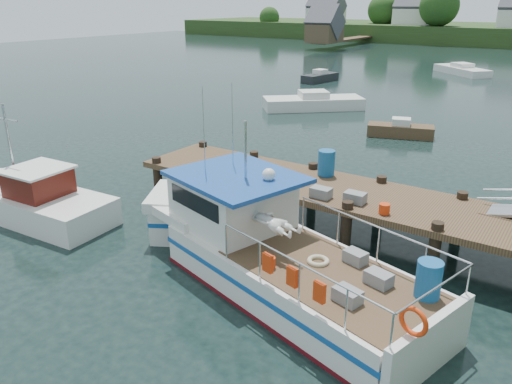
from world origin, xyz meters
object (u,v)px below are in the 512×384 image
Objects in this scene: moored_a at (313,102)px; moored_e at (320,77)px; moored_d at (462,70)px; lobster_boat at (263,247)px; work_boat at (26,198)px; moored_rowboat at (400,130)px.

moored_e is (-5.25, 11.08, -0.05)m from moored_a.
moored_e is at bearing 93.16° from moored_a.
moored_a is at bearing -118.96° from moored_d.
lobster_boat reaches higher than work_boat.
work_boat is 21.38m from moored_a.
work_boat reaches higher than moored_rowboat.
moored_a is 23.74m from moored_d.
work_boat is at bearing -157.63° from lobster_boat.
moored_e is (-9.39, -12.29, -0.00)m from moored_d.
moored_a is at bearing 130.13° from lobster_boat.
lobster_boat is at bearing -65.85° from moored_e.
lobster_boat is at bearing 3.01° from work_boat.
lobster_boat is 16.54m from moored_rowboat.
lobster_boat is 43.96m from moored_d.
moored_a is at bearing -65.51° from moored_e.
lobster_boat is 34.59m from moored_e.
moored_e is at bearing 95.90° from work_boat.
moored_e is (-12.63, 14.93, 0.03)m from moored_rowboat.
moored_d is 15.47m from moored_e.
moored_rowboat is (-1.98, 16.42, -0.52)m from lobster_boat.
work_boat is 1.15× the size of moored_d.
moored_rowboat is at bearing 112.22° from lobster_boat.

